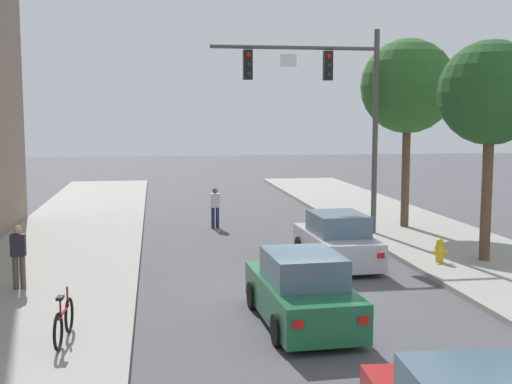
# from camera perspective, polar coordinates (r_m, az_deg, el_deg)

# --- Properties ---
(ground_plane) EXTENTS (120.00, 120.00, 0.00)m
(ground_plane) POSITION_cam_1_polar(r_m,az_deg,el_deg) (16.53, 3.89, -9.32)
(ground_plane) COLOR #4C4C51
(sidewalk_left) EXTENTS (5.00, 60.00, 0.15)m
(sidewalk_left) POSITION_cam_1_polar(r_m,az_deg,el_deg) (16.41, -19.19, -9.53)
(sidewalk_left) COLOR #99968E
(sidewalk_left) RESTS_ON ground
(traffic_signal_mast) EXTENTS (6.21, 0.38, 7.50)m
(traffic_signal_mast) POSITION_cam_1_polar(r_m,az_deg,el_deg) (24.50, 6.41, 8.40)
(traffic_signal_mast) COLOR #514C47
(traffic_signal_mast) RESTS_ON sidewalk_right
(car_lead_silver) EXTENTS (1.92, 4.28, 1.60)m
(car_lead_silver) POSITION_cam_1_polar(r_m,az_deg,el_deg) (20.42, 6.94, -4.20)
(car_lead_silver) COLOR #B7B7BC
(car_lead_silver) RESTS_ON ground
(car_following_green) EXTENTS (1.98, 4.31, 1.60)m
(car_following_green) POSITION_cam_1_polar(r_m,az_deg,el_deg) (14.60, 3.94, -8.53)
(car_following_green) COLOR #1E663D
(car_following_green) RESTS_ON ground
(pedestrian_sidewalk_left_walker) EXTENTS (0.36, 0.22, 1.64)m
(pedestrian_sidewalk_left_walker) POSITION_cam_1_polar(r_m,az_deg,el_deg) (17.84, -19.76, -5.00)
(pedestrian_sidewalk_left_walker) COLOR brown
(pedestrian_sidewalk_left_walker) RESTS_ON sidewalk_left
(pedestrian_crossing_road) EXTENTS (0.36, 0.22, 1.64)m
(pedestrian_crossing_road) POSITION_cam_1_polar(r_m,az_deg,el_deg) (26.77, -3.54, -1.19)
(pedestrian_crossing_road) COLOR #232847
(pedestrian_crossing_road) RESTS_ON ground
(bicycle_leaning) EXTENTS (0.18, 1.77, 0.98)m
(bicycle_leaning) POSITION_cam_1_polar(r_m,az_deg,el_deg) (13.64, -16.21, -10.67)
(bicycle_leaning) COLOR black
(bicycle_leaning) RESTS_ON sidewalk_left
(fire_hydrant) EXTENTS (0.48, 0.24, 0.72)m
(fire_hydrant) POSITION_cam_1_polar(r_m,az_deg,el_deg) (20.71, 15.51, -4.85)
(fire_hydrant) COLOR gold
(fire_hydrant) RESTS_ON sidewalk_right
(street_tree_nearest) EXTENTS (3.12, 3.12, 6.62)m
(street_tree_nearest) POSITION_cam_1_polar(r_m,az_deg,el_deg) (21.05, 19.52, 7.95)
(street_tree_nearest) COLOR brown
(street_tree_nearest) RESTS_ON sidewalk_right
(street_tree_second) EXTENTS (3.67, 3.67, 7.36)m
(street_tree_second) POSITION_cam_1_polar(r_m,az_deg,el_deg) (26.76, 12.93, 8.81)
(street_tree_second) COLOR brown
(street_tree_second) RESTS_ON sidewalk_right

